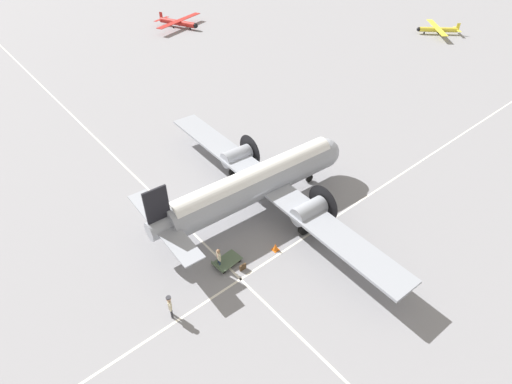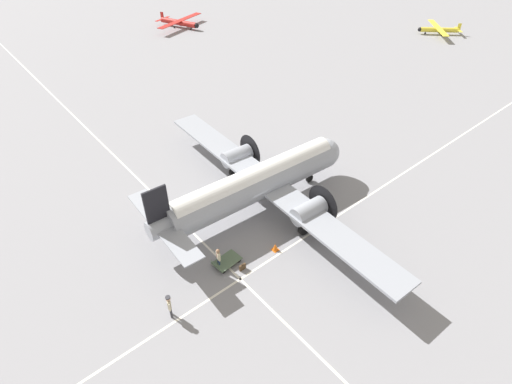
{
  "view_description": "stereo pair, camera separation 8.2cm",
  "coord_description": "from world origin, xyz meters",
  "px_view_note": "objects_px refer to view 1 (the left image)",
  "views": [
    {
      "loc": [
        -15.45,
        -18.26,
        20.6
      ],
      "look_at": [
        0.0,
        0.0,
        1.61
      ],
      "focal_mm": 28.0,
      "sensor_mm": 36.0,
      "label": 1
    },
    {
      "loc": [
        -15.39,
        -18.32,
        20.6
      ],
      "look_at": [
        0.0,
        0.0,
        1.61
      ],
      "focal_mm": 28.0,
      "sensor_mm": 36.0,
      "label": 2
    }
  ],
  "objects_px": {
    "traffic_cone": "(275,247)",
    "light_aircraft_taxiing": "(437,29)",
    "passenger_boarding": "(219,256)",
    "suitcase_near_door": "(243,267)",
    "airliner_main": "(260,181)",
    "baggage_cart": "(227,261)",
    "light_aircraft_distant": "(179,22)",
    "crew_foreground": "(170,304)"
  },
  "relations": [
    {
      "from": "suitcase_near_door",
      "to": "baggage_cart",
      "type": "height_order",
      "value": "baggage_cart"
    },
    {
      "from": "crew_foreground",
      "to": "baggage_cart",
      "type": "bearing_deg",
      "value": -52.63
    },
    {
      "from": "passenger_boarding",
      "to": "light_aircraft_taxiing",
      "type": "bearing_deg",
      "value": -60.47
    },
    {
      "from": "crew_foreground",
      "to": "traffic_cone",
      "type": "height_order",
      "value": "crew_foreground"
    },
    {
      "from": "light_aircraft_taxiing",
      "to": "light_aircraft_distant",
      "type": "bearing_deg",
      "value": -0.81
    },
    {
      "from": "airliner_main",
      "to": "light_aircraft_distant",
      "type": "distance_m",
      "value": 49.5
    },
    {
      "from": "airliner_main",
      "to": "traffic_cone",
      "type": "xyz_separation_m",
      "value": [
        -2.28,
        -4.3,
        -2.18
      ]
    },
    {
      "from": "light_aircraft_taxiing",
      "to": "traffic_cone",
      "type": "xyz_separation_m",
      "value": [
        -53.22,
        -18.75,
        -0.5
      ]
    },
    {
      "from": "light_aircraft_taxiing",
      "to": "airliner_main",
      "type": "bearing_deg",
      "value": 60.08
    },
    {
      "from": "traffic_cone",
      "to": "baggage_cart",
      "type": "bearing_deg",
      "value": 161.22
    },
    {
      "from": "suitcase_near_door",
      "to": "airliner_main",
      "type": "bearing_deg",
      "value": 39.37
    },
    {
      "from": "crew_foreground",
      "to": "passenger_boarding",
      "type": "bearing_deg",
      "value": -49.37
    },
    {
      "from": "suitcase_near_door",
      "to": "light_aircraft_taxiing",
      "type": "bearing_deg",
      "value": 18.41
    },
    {
      "from": "airliner_main",
      "to": "suitcase_near_door",
      "type": "bearing_deg",
      "value": -137.76
    },
    {
      "from": "suitcase_near_door",
      "to": "light_aircraft_distant",
      "type": "xyz_separation_m",
      "value": [
        25.5,
        49.32,
        0.61
      ]
    },
    {
      "from": "light_aircraft_distant",
      "to": "suitcase_near_door",
      "type": "bearing_deg",
      "value": -48.2
    },
    {
      "from": "airliner_main",
      "to": "traffic_cone",
      "type": "distance_m",
      "value": 5.34
    },
    {
      "from": "suitcase_near_door",
      "to": "crew_foreground",
      "type": "bearing_deg",
      "value": -179.3
    },
    {
      "from": "airliner_main",
      "to": "passenger_boarding",
      "type": "distance_m",
      "value": 7.04
    },
    {
      "from": "airliner_main",
      "to": "crew_foreground",
      "type": "xyz_separation_m",
      "value": [
        -10.61,
        -4.29,
        -1.34
      ]
    },
    {
      "from": "airliner_main",
      "to": "light_aircraft_taxiing",
      "type": "distance_m",
      "value": 52.98
    },
    {
      "from": "passenger_boarding",
      "to": "suitcase_near_door",
      "type": "relative_size",
      "value": 3.24
    },
    {
      "from": "baggage_cart",
      "to": "airliner_main",
      "type": "bearing_deg",
      "value": 24.64
    },
    {
      "from": "light_aircraft_distant",
      "to": "passenger_boarding",
      "type": "bearing_deg",
      "value": -49.75
    },
    {
      "from": "passenger_boarding",
      "to": "traffic_cone",
      "type": "height_order",
      "value": "passenger_boarding"
    },
    {
      "from": "light_aircraft_taxiing",
      "to": "traffic_cone",
      "type": "relative_size",
      "value": 12.06
    },
    {
      "from": "passenger_boarding",
      "to": "light_aircraft_taxiing",
      "type": "relative_size",
      "value": 0.23
    },
    {
      "from": "traffic_cone",
      "to": "airliner_main",
      "type": "bearing_deg",
      "value": 62.08
    },
    {
      "from": "passenger_boarding",
      "to": "suitcase_near_door",
      "type": "bearing_deg",
      "value": -126.61
    },
    {
      "from": "traffic_cone",
      "to": "light_aircraft_taxiing",
      "type": "bearing_deg",
      "value": 19.41
    },
    {
      "from": "crew_foreground",
      "to": "passenger_boarding",
      "type": "distance_m",
      "value": 4.6
    },
    {
      "from": "traffic_cone",
      "to": "light_aircraft_distant",
      "type": "bearing_deg",
      "value": 65.38
    },
    {
      "from": "crew_foreground",
      "to": "baggage_cart",
      "type": "distance_m",
      "value": 5.16
    },
    {
      "from": "suitcase_near_door",
      "to": "traffic_cone",
      "type": "bearing_deg",
      "value": -1.58
    },
    {
      "from": "passenger_boarding",
      "to": "airliner_main",
      "type": "bearing_deg",
      "value": -51.51
    },
    {
      "from": "suitcase_near_door",
      "to": "light_aircraft_taxiing",
      "type": "distance_m",
      "value": 59.12
    },
    {
      "from": "light_aircraft_distant",
      "to": "traffic_cone",
      "type": "distance_m",
      "value": 54.34
    },
    {
      "from": "passenger_boarding",
      "to": "light_aircraft_taxiing",
      "type": "distance_m",
      "value": 59.75
    },
    {
      "from": "baggage_cart",
      "to": "suitcase_near_door",
      "type": "bearing_deg",
      "value": -69.36
    },
    {
      "from": "airliner_main",
      "to": "baggage_cart",
      "type": "distance_m",
      "value": 6.83
    },
    {
      "from": "light_aircraft_distant",
      "to": "traffic_cone",
      "type": "height_order",
      "value": "light_aircraft_distant"
    },
    {
      "from": "crew_foreground",
      "to": "airliner_main",
      "type": "bearing_deg",
      "value": -43.48
    }
  ]
}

